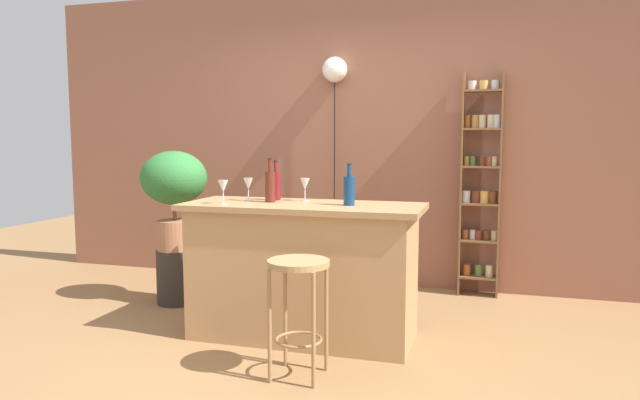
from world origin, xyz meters
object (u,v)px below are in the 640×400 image
at_px(wine_glass_right, 248,184).
at_px(bottle_sauce_amber, 349,190).
at_px(bar_stool, 299,289).
at_px(bottle_spirits_clear, 276,185).
at_px(plant_stool, 176,276).
at_px(bottle_wine_red, 270,186).
at_px(wine_glass_left, 305,185).
at_px(wine_glass_center, 223,187).
at_px(spice_shelf, 481,183).
at_px(pendant_globe_light, 335,72).
at_px(potted_plant, 174,187).

bearing_deg(wine_glass_right, bottle_sauce_amber, -6.21).
relative_size(bar_stool, bottle_spirits_clear, 2.41).
bearing_deg(plant_stool, bottle_wine_red, -24.24).
xyz_separation_m(wine_glass_left, wine_glass_center, (-0.48, -0.34, 0.00)).
bearing_deg(plant_stool, spice_shelf, 22.19).
distance_m(wine_glass_left, pendant_globe_light, 1.66).
bearing_deg(wine_glass_left, wine_glass_center, -144.09).
bearing_deg(pendant_globe_light, bar_stool, -80.19).
distance_m(bottle_spirits_clear, wine_glass_center, 0.42).
xyz_separation_m(spice_shelf, bottle_sauce_amber, (-0.82, -1.50, 0.05)).
xyz_separation_m(bottle_sauce_amber, pendant_globe_light, (-0.52, 1.54, 0.95)).
distance_m(bar_stool, bottle_spirits_clear, 1.08).
height_order(plant_stool, wine_glass_center, wine_glass_center).
relative_size(plant_stool, wine_glass_right, 2.80).
bearing_deg(bottle_wine_red, bar_stool, -57.44).
xyz_separation_m(potted_plant, pendant_globe_light, (1.10, 1.04, 1.01)).
bearing_deg(plant_stool, wine_glass_left, -14.53).
xyz_separation_m(bottle_sauce_amber, wine_glass_right, (-0.77, 0.08, 0.01)).
relative_size(bottle_sauce_amber, wine_glass_right, 1.71).
bearing_deg(bottle_wine_red, potted_plant, 155.76).
xyz_separation_m(bottle_sauce_amber, wine_glass_center, (-0.84, -0.17, 0.01)).
bearing_deg(potted_plant, wine_glass_left, -14.53).
bearing_deg(wine_glass_left, spice_shelf, 47.97).
distance_m(bottle_wine_red, wine_glass_left, 0.25).
distance_m(plant_stool, potted_plant, 0.76).
relative_size(bar_stool, bottle_sauce_amber, 2.47).
bearing_deg(bar_stool, plant_stool, 141.96).
bearing_deg(potted_plant, pendant_globe_light, 43.44).
bearing_deg(wine_glass_right, bottle_wine_red, -15.04).
bearing_deg(wine_glass_right, bar_stool, -49.68).
bearing_deg(plant_stool, potted_plant, 0.00).
bearing_deg(wine_glass_left, plant_stool, 165.47).
distance_m(plant_stool, wine_glass_center, 1.32).
height_order(spice_shelf, wine_glass_center, spice_shelf).
relative_size(potted_plant, bottle_sauce_amber, 2.94).
xyz_separation_m(plant_stool, bottle_wine_red, (1.04, -0.47, 0.83)).
relative_size(plant_stool, wine_glass_left, 2.80).
bearing_deg(wine_glass_center, bar_stool, -34.74).
height_order(potted_plant, bottle_spirits_clear, potted_plant).
xyz_separation_m(potted_plant, bottle_wine_red, (1.04, -0.47, 0.07)).
xyz_separation_m(potted_plant, wine_glass_right, (0.85, -0.42, 0.07)).
relative_size(spice_shelf, bottle_spirits_clear, 6.78).
xyz_separation_m(bottle_sauce_amber, wine_glass_left, (-0.37, 0.18, 0.01)).
bearing_deg(wine_glass_center, spice_shelf, 44.98).
height_order(plant_stool, pendant_globe_light, pendant_globe_light).
xyz_separation_m(bar_stool, bottle_wine_red, (-0.44, 0.69, 0.54)).
height_order(plant_stool, wine_glass_left, wine_glass_left).
bearing_deg(bottle_wine_red, wine_glass_center, -143.05).
relative_size(wine_glass_left, wine_glass_right, 1.00).
xyz_separation_m(bottle_sauce_amber, bottle_wine_red, (-0.58, 0.03, 0.01)).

